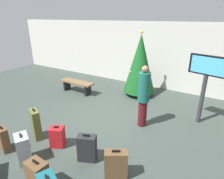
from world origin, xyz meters
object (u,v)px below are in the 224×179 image
at_px(flight_info_kiosk, 206,76).
at_px(suitcase_1, 4,139).
at_px(suitcase_8, 38,176).
at_px(holiday_tree, 140,64).
at_px(traveller_0, 144,95).
at_px(suitcase_0, 87,148).
at_px(suitcase_2, 36,124).
at_px(waiting_bench, 77,84).
at_px(suitcase_7, 57,137).
at_px(suitcase_3, 116,164).
at_px(suitcase_6, 23,149).

xyz_separation_m(flight_info_kiosk, suitcase_1, (-3.70, -3.82, -1.15)).
height_order(flight_info_kiosk, suitcase_8, flight_info_kiosk).
height_order(holiday_tree, traveller_0, holiday_tree).
xyz_separation_m(holiday_tree, suitcase_0, (0.60, -4.06, -0.98)).
distance_m(suitcase_1, suitcase_2, 0.78).
relative_size(waiting_bench, suitcase_8, 2.30).
relative_size(waiting_bench, suitcase_1, 2.37).
distance_m(suitcase_0, suitcase_2, 1.66).
bearing_deg(suitcase_7, traveller_0, 55.21).
height_order(suitcase_2, suitcase_7, suitcase_2).
bearing_deg(suitcase_7, waiting_bench, 123.88).
height_order(waiting_bench, suitcase_3, suitcase_3).
bearing_deg(suitcase_3, suitcase_2, 178.72).
distance_m(holiday_tree, suitcase_3, 4.48).
distance_m(waiting_bench, traveller_0, 3.53).
height_order(flight_info_kiosk, waiting_bench, flight_info_kiosk).
distance_m(flight_info_kiosk, suitcase_0, 3.73).
distance_m(suitcase_0, suitcase_1, 2.03).
bearing_deg(suitcase_6, traveller_0, 59.78).
height_order(suitcase_0, suitcase_1, suitcase_0).
bearing_deg(suitcase_7, suitcase_3, -2.91).
bearing_deg(traveller_0, suitcase_0, -102.79).
xyz_separation_m(traveller_0, suitcase_2, (-2.10, -2.01, -0.55)).
height_order(suitcase_2, suitcase_8, suitcase_2).
relative_size(holiday_tree, flight_info_kiosk, 1.25).
bearing_deg(suitcase_1, suitcase_8, -10.99).
relative_size(flight_info_kiosk, traveller_0, 1.13).
bearing_deg(suitcase_0, waiting_bench, 134.57).
relative_size(traveller_0, suitcase_1, 2.81).
distance_m(holiday_tree, flight_info_kiosk, 2.63).
height_order(suitcase_7, suitcase_8, suitcase_8).
height_order(holiday_tree, suitcase_1, holiday_tree).
relative_size(suitcase_3, suitcase_8, 0.97).
distance_m(flight_info_kiosk, suitcase_3, 3.49).
bearing_deg(suitcase_2, waiting_bench, 112.70).
distance_m(holiday_tree, suitcase_0, 4.22).
distance_m(suitcase_3, suitcase_8, 1.44).
height_order(traveller_0, suitcase_8, traveller_0).
xyz_separation_m(waiting_bench, suitcase_6, (1.75, -3.71, -0.04)).
bearing_deg(waiting_bench, suitcase_3, -39.44).
height_order(waiting_bench, suitcase_6, suitcase_6).
bearing_deg(traveller_0, suitcase_2, -136.33).
bearing_deg(suitcase_3, traveller_0, 99.22).
bearing_deg(suitcase_7, suitcase_8, -58.39).
relative_size(suitcase_7, suitcase_8, 0.84).
xyz_separation_m(waiting_bench, suitcase_0, (2.90, -2.94, -0.05)).
bearing_deg(suitcase_3, flight_info_kiosk, 71.62).
bearing_deg(holiday_tree, waiting_bench, -154.08).
bearing_deg(suitcase_1, flight_info_kiosk, 45.86).
xyz_separation_m(waiting_bench, suitcase_8, (2.65, -4.03, -0.05)).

